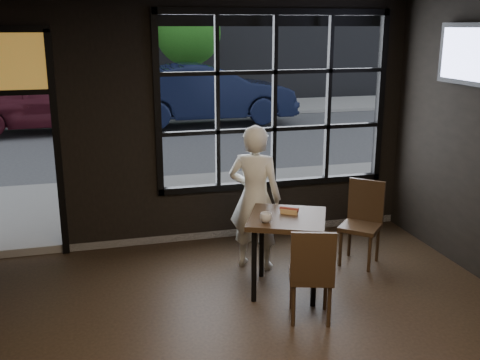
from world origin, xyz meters
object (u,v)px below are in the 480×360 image
object	(u,v)px
cafe_table	(286,254)
navy_car	(206,94)
man	(255,198)
chair_near	(311,272)

from	to	relation	value
cafe_table	navy_car	xyz separation A→B (m)	(1.21, 10.19, 0.49)
man	navy_car	xyz separation A→B (m)	(1.36, 9.50, 0.07)
cafe_table	man	bearing A→B (deg)	126.47
man	chair_near	bearing A→B (deg)	129.34
cafe_table	navy_car	size ratio (longest dim) A/B	0.17
chair_near	cafe_table	bearing A→B (deg)	-69.82
man	navy_car	size ratio (longest dim) A/B	0.34
chair_near	navy_car	xyz separation A→B (m)	(1.19, 10.80, 0.44)
cafe_table	man	world-z (taller)	man
chair_near	man	size ratio (longest dim) A/B	0.56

